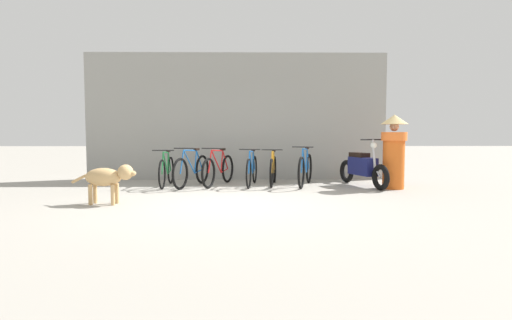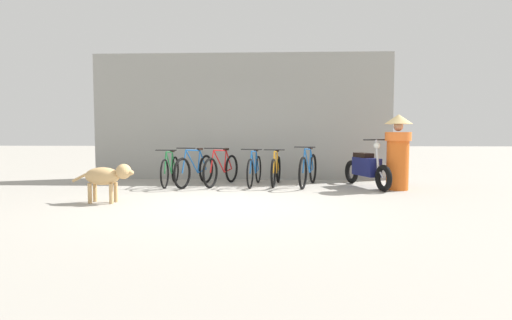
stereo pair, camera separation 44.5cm
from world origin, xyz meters
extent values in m
plane|color=#9E998E|center=(0.00, 0.00, 0.00)|extent=(60.00, 60.00, 0.00)
cube|color=gray|center=(0.00, 3.56, 1.60)|extent=(7.60, 0.20, 3.20)
torus|color=black|center=(-1.51, 1.71, 0.32)|extent=(0.04, 0.63, 0.63)
torus|color=black|center=(-1.51, 2.66, 0.32)|extent=(0.04, 0.63, 0.63)
cylinder|color=#1E7238|center=(-1.51, 2.08, 0.52)|extent=(0.03, 0.47, 0.52)
cylinder|color=#1E7238|center=(-1.51, 2.35, 0.51)|extent=(0.03, 0.12, 0.48)
cylinder|color=#1E7238|center=(-1.51, 2.12, 0.76)|extent=(0.03, 0.55, 0.06)
cylinder|color=#1E7238|center=(-1.51, 2.48, 0.29)|extent=(0.03, 0.36, 0.08)
cylinder|color=#1E7238|center=(-1.51, 2.53, 0.53)|extent=(0.03, 0.29, 0.44)
cylinder|color=#1E7238|center=(-1.51, 1.78, 0.55)|extent=(0.03, 0.17, 0.47)
cube|color=black|center=(-1.51, 2.40, 0.77)|extent=(0.07, 0.18, 0.05)
cylinder|color=black|center=(-1.51, 1.85, 0.82)|extent=(0.46, 0.03, 0.02)
torus|color=black|center=(-1.11, 1.63, 0.34)|extent=(0.26, 0.65, 0.67)
torus|color=black|center=(-0.77, 2.66, 0.34)|extent=(0.26, 0.65, 0.67)
cylinder|color=#1959A5|center=(-0.98, 2.03, 0.55)|extent=(0.19, 0.52, 0.56)
cylinder|color=#1959A5|center=(-0.88, 2.33, 0.54)|extent=(0.07, 0.14, 0.51)
cylinder|color=#1959A5|center=(-0.96, 2.08, 0.80)|extent=(0.22, 0.60, 0.06)
cylinder|color=#1959A5|center=(-0.84, 2.47, 0.31)|extent=(0.15, 0.40, 0.08)
cylinder|color=#1959A5|center=(-0.82, 2.52, 0.56)|extent=(0.13, 0.31, 0.47)
cylinder|color=#1959A5|center=(-1.09, 1.71, 0.58)|extent=(0.09, 0.19, 0.49)
cube|color=black|center=(-0.87, 2.38, 0.82)|extent=(0.12, 0.19, 0.05)
cylinder|color=black|center=(-1.06, 1.79, 0.86)|extent=(0.44, 0.17, 0.02)
torus|color=black|center=(-0.54, 1.80, 0.33)|extent=(0.26, 0.65, 0.66)
torus|color=black|center=(-0.19, 2.84, 0.33)|extent=(0.26, 0.65, 0.66)
cylinder|color=red|center=(-0.40, 2.20, 0.55)|extent=(0.20, 0.52, 0.55)
cylinder|color=red|center=(-0.30, 2.50, 0.53)|extent=(0.07, 0.14, 0.50)
cylinder|color=red|center=(-0.39, 2.26, 0.80)|extent=(0.23, 0.61, 0.06)
cylinder|color=red|center=(-0.26, 2.65, 0.31)|extent=(0.16, 0.40, 0.08)
cylinder|color=red|center=(-0.24, 2.70, 0.56)|extent=(0.13, 0.32, 0.46)
cylinder|color=red|center=(-0.51, 1.88, 0.57)|extent=(0.09, 0.19, 0.49)
cube|color=black|center=(-0.29, 2.55, 0.81)|extent=(0.12, 0.19, 0.05)
cylinder|color=black|center=(-0.49, 1.96, 0.85)|extent=(0.44, 0.17, 0.02)
torus|color=black|center=(0.32, 1.77, 0.32)|extent=(0.13, 0.64, 0.65)
torus|color=black|center=(0.46, 2.77, 0.32)|extent=(0.13, 0.64, 0.65)
cylinder|color=#1959A5|center=(0.37, 2.16, 0.53)|extent=(0.10, 0.50, 0.54)
cylinder|color=#1959A5|center=(0.41, 2.44, 0.52)|extent=(0.05, 0.13, 0.49)
cylinder|color=#1959A5|center=(0.38, 2.21, 0.77)|extent=(0.11, 0.58, 0.06)
cylinder|color=#1959A5|center=(0.43, 2.58, 0.30)|extent=(0.08, 0.38, 0.08)
cylinder|color=#1959A5|center=(0.44, 2.63, 0.54)|extent=(0.07, 0.30, 0.45)
cylinder|color=#1959A5|center=(0.33, 1.85, 0.56)|extent=(0.05, 0.18, 0.48)
cube|color=black|center=(0.42, 2.49, 0.79)|extent=(0.09, 0.19, 0.05)
cylinder|color=black|center=(0.34, 1.92, 0.83)|extent=(0.46, 0.09, 0.02)
torus|color=black|center=(0.81, 1.90, 0.32)|extent=(0.13, 0.64, 0.64)
torus|color=black|center=(0.93, 2.85, 0.32)|extent=(0.13, 0.64, 0.64)
cylinder|color=orange|center=(0.86, 2.27, 0.52)|extent=(0.09, 0.48, 0.53)
cylinder|color=orange|center=(0.89, 2.54, 0.51)|extent=(0.04, 0.13, 0.48)
cylinder|color=orange|center=(0.87, 2.32, 0.76)|extent=(0.10, 0.55, 0.06)
cylinder|color=orange|center=(0.91, 2.68, 0.29)|extent=(0.07, 0.36, 0.08)
cylinder|color=orange|center=(0.92, 2.72, 0.53)|extent=(0.06, 0.29, 0.44)
cylinder|color=orange|center=(0.82, 1.97, 0.55)|extent=(0.05, 0.17, 0.47)
cube|color=black|center=(0.90, 2.59, 0.78)|extent=(0.09, 0.19, 0.05)
cylinder|color=black|center=(0.83, 2.04, 0.82)|extent=(0.46, 0.08, 0.02)
torus|color=black|center=(1.43, 1.72, 0.35)|extent=(0.25, 0.68, 0.69)
torus|color=black|center=(1.75, 2.77, 0.35)|extent=(0.25, 0.68, 0.69)
cylinder|color=#1959A5|center=(1.56, 2.13, 0.57)|extent=(0.18, 0.53, 0.57)
cylinder|color=#1959A5|center=(1.65, 2.43, 0.55)|extent=(0.07, 0.14, 0.52)
cylinder|color=#1959A5|center=(1.57, 2.18, 0.83)|extent=(0.21, 0.61, 0.06)
cylinder|color=#1959A5|center=(1.69, 2.58, 0.32)|extent=(0.15, 0.41, 0.08)
cylinder|color=#1959A5|center=(1.71, 2.63, 0.58)|extent=(0.12, 0.32, 0.48)
cylinder|color=#1959A5|center=(1.46, 1.80, 0.60)|extent=(0.08, 0.19, 0.51)
cube|color=black|center=(1.66, 2.48, 0.84)|extent=(0.12, 0.19, 0.05)
cylinder|color=black|center=(1.48, 1.88, 0.89)|extent=(0.45, 0.16, 0.02)
torus|color=black|center=(3.04, 1.48, 0.27)|extent=(0.26, 0.55, 0.55)
torus|color=black|center=(2.66, 2.79, 0.27)|extent=(0.26, 0.55, 0.55)
cube|color=navy|center=(2.85, 2.13, 0.45)|extent=(0.50, 0.85, 0.39)
cube|color=black|center=(2.81, 2.27, 0.70)|extent=(0.38, 0.56, 0.10)
cylinder|color=silver|center=(2.97, 1.72, 0.75)|extent=(0.09, 0.16, 0.60)
cylinder|color=silver|center=(3.02, 1.57, 0.36)|extent=(0.10, 0.23, 0.21)
cylinder|color=black|center=(2.96, 1.77, 1.05)|extent=(0.56, 0.19, 0.03)
sphere|color=silver|center=(2.97, 1.74, 0.93)|extent=(0.17, 0.17, 0.14)
ellipsoid|color=tan|center=(-2.08, -0.06, 0.45)|extent=(0.63, 0.35, 0.30)
cylinder|color=tan|center=(-1.89, 0.01, 0.17)|extent=(0.07, 0.07, 0.34)
cylinder|color=tan|center=(-1.90, -0.16, 0.17)|extent=(0.07, 0.07, 0.34)
cylinder|color=tan|center=(-2.27, 0.04, 0.17)|extent=(0.07, 0.07, 0.34)
cylinder|color=tan|center=(-2.28, -0.13, 0.17)|extent=(0.07, 0.07, 0.34)
sphere|color=tan|center=(-1.71, -0.09, 0.54)|extent=(0.28, 0.28, 0.26)
ellipsoid|color=tan|center=(-1.60, -0.10, 0.52)|extent=(0.15, 0.11, 0.10)
cylinder|color=tan|center=(-2.50, -0.03, 0.42)|extent=(0.27, 0.07, 0.16)
cylinder|color=orange|center=(3.40, 1.74, 0.60)|extent=(0.53, 0.53, 1.21)
cylinder|color=orange|center=(3.40, 1.74, 1.12)|extent=(0.63, 0.63, 0.18)
sphere|color=tan|center=(3.40, 1.74, 1.32)|extent=(0.23, 0.23, 0.19)
cone|color=tan|center=(3.40, 1.74, 1.47)|extent=(0.68, 0.68, 0.20)
camera|label=1|loc=(0.36, -6.67, 1.18)|focal=28.00mm
camera|label=2|loc=(0.80, -6.66, 1.18)|focal=28.00mm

